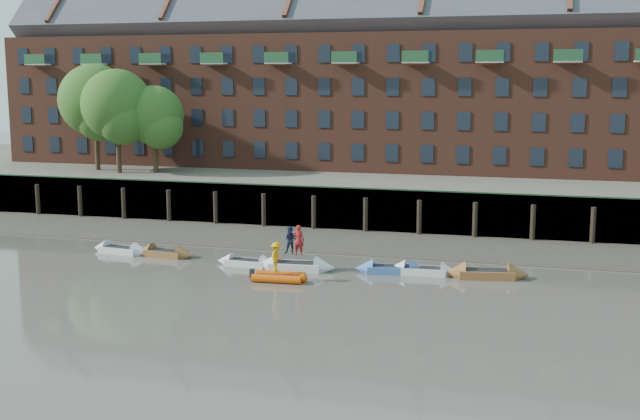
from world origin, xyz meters
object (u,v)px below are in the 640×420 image
at_px(rowboat_2, 247,263).
at_px(person_rower_a, 299,240).
at_px(rowboat_3, 296,266).
at_px(person_rib_crew, 277,257).
at_px(rowboat_0, 121,250).
at_px(rowboat_4, 391,269).
at_px(rowboat_1, 165,253).
at_px(rowboat_6, 486,274).
at_px(person_rower_b, 291,240).
at_px(rib_tender, 281,277).
at_px(rowboat_5, 423,271).

bearing_deg(rowboat_2, person_rower_a, -0.95).
height_order(rowboat_3, person_rib_crew, person_rib_crew).
relative_size(rowboat_0, person_rower_a, 2.40).
distance_m(rowboat_3, rowboat_4, 5.66).
xyz_separation_m(rowboat_3, person_rower_a, (0.19, -0.00, 1.60)).
xyz_separation_m(rowboat_2, person_rib_crew, (2.91, -2.92, 1.16)).
distance_m(rowboat_1, rowboat_3, 9.30).
bearing_deg(rowboat_0, rowboat_6, 6.35).
distance_m(rowboat_0, rowboat_3, 12.52).
distance_m(rowboat_1, rowboat_4, 14.80).
height_order(rowboat_2, person_rower_b, person_rower_b).
distance_m(rowboat_1, person_rower_a, 9.62).
relative_size(rowboat_2, person_rower_a, 2.21).
height_order(rowboat_4, rib_tender, rowboat_4).
height_order(rowboat_0, rowboat_1, rowboat_0).
distance_m(rowboat_0, person_rib_crew, 12.86).
height_order(rowboat_1, rowboat_5, rowboat_5).
height_order(rowboat_0, person_rower_a, person_rower_a).
height_order(rowboat_5, person_rower_a, person_rower_a).
bearing_deg(person_rib_crew, person_rower_b, 3.80).
relative_size(rowboat_2, rowboat_5, 0.95).
bearing_deg(rowboat_4, person_rower_a, -179.91).
height_order(rowboat_2, rowboat_3, rowboat_3).
xyz_separation_m(rowboat_6, person_rib_crew, (-11.37, -3.84, 1.12)).
bearing_deg(rowboat_6, person_rower_b, 175.40).
distance_m(rowboat_5, person_rower_b, 8.02).
distance_m(rowboat_1, rowboat_2, 6.10).
relative_size(rowboat_2, rib_tender, 1.29).
distance_m(rowboat_2, rowboat_3, 3.21).
relative_size(rowboat_6, person_rower_b, 2.98).
bearing_deg(rowboat_1, person_rib_crew, -16.82).
bearing_deg(person_rower_a, rowboat_5, -171.56).
bearing_deg(person_rower_b, person_rib_crew, -97.37).
bearing_deg(person_rib_crew, rowboat_2, 47.16).
height_order(rowboat_0, rowboat_3, rowboat_3).
height_order(rowboat_1, person_rower_b, person_rower_b).
xyz_separation_m(rib_tender, person_rib_crew, (-0.26, 0.04, 1.13)).
relative_size(rowboat_2, person_rower_b, 2.41).
bearing_deg(rowboat_6, person_rower_a, 176.56).
height_order(rowboat_3, rowboat_5, rowboat_3).
xyz_separation_m(rowboat_1, rowboat_3, (9.20, -1.31, 0.03)).
height_order(rowboat_3, rowboat_6, rowboat_6).
bearing_deg(rowboat_6, rowboat_2, 174.14).
relative_size(rowboat_6, person_rib_crew, 2.89).
bearing_deg(rowboat_0, rowboat_3, 0.56).
distance_m(rowboat_2, person_rower_b, 3.24).
relative_size(rowboat_4, rib_tender, 1.40).
distance_m(rowboat_2, rowboat_5, 10.68).
relative_size(rowboat_0, rowboat_5, 1.03).
xyz_separation_m(rowboat_5, rib_tender, (-7.48, -3.76, 0.02)).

